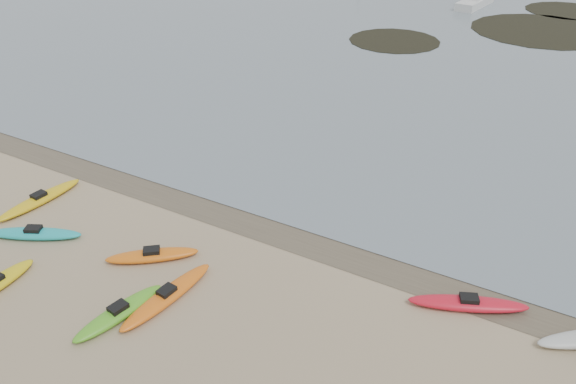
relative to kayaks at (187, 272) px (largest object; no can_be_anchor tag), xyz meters
The scene contains 4 objects.
ground 4.50m from the kayaks, 71.14° to the left, with size 600.00×600.00×0.00m, color tan.
wet_sand 4.21m from the kayaks, 69.82° to the left, with size 60.00×60.00×0.00m, color brown.
kayaks is the anchor object (origin of this frame).
kelp_mats 38.77m from the kayaks, 84.49° to the left, with size 18.22×23.98×0.04m.
Camera 1 is at (8.71, -15.28, 12.03)m, focal length 35.00 mm.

